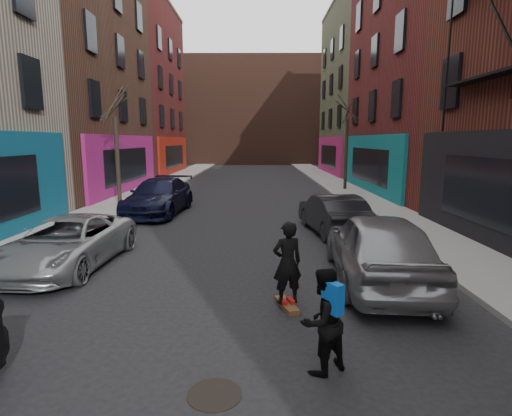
{
  "coord_description": "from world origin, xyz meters",
  "views": [
    {
      "loc": [
        0.62,
        -1.43,
        3.2
      ],
      "look_at": [
        0.57,
        7.98,
        1.6
      ],
      "focal_mm": 28.0,
      "sensor_mm": 36.0,
      "label": 1
    }
  ],
  "objects_px": {
    "manhole": "(215,394)",
    "parked_right_end": "(333,214)",
    "skateboarder": "(287,263)",
    "parked_left_far": "(68,242)",
    "pedestrian": "(323,320)",
    "skateboard": "(287,305)",
    "parked_left_end": "(159,196)",
    "tree_right_far": "(347,135)",
    "tree_left_far": "(116,136)",
    "parked_right_far": "(378,247)"
  },
  "relations": [
    {
      "from": "manhole",
      "to": "parked_left_far",
      "type": "bearing_deg",
      "value": 129.44
    },
    {
      "from": "pedestrian",
      "to": "manhole",
      "type": "height_order",
      "value": "pedestrian"
    },
    {
      "from": "parked_left_end",
      "to": "pedestrian",
      "type": "bearing_deg",
      "value": -62.88
    },
    {
      "from": "parked_left_far",
      "to": "skateboarder",
      "type": "relative_size",
      "value": 2.86
    },
    {
      "from": "tree_left_far",
      "to": "parked_right_far",
      "type": "distance_m",
      "value": 14.56
    },
    {
      "from": "tree_left_far",
      "to": "tree_right_far",
      "type": "relative_size",
      "value": 0.96
    },
    {
      "from": "parked_left_far",
      "to": "skateboard",
      "type": "distance_m",
      "value": 5.98
    },
    {
      "from": "tree_right_far",
      "to": "parked_left_end",
      "type": "xyz_separation_m",
      "value": [
        -9.94,
        -8.09,
        -2.76
      ]
    },
    {
      "from": "skateboarder",
      "to": "manhole",
      "type": "distance_m",
      "value": 3.05
    },
    {
      "from": "parked_right_end",
      "to": "skateboard",
      "type": "distance_m",
      "value": 6.64
    },
    {
      "from": "tree_right_far",
      "to": "skateboard",
      "type": "relative_size",
      "value": 8.5
    },
    {
      "from": "tree_left_far",
      "to": "parked_left_far",
      "type": "xyz_separation_m",
      "value": [
        1.98,
        -9.62,
        -2.74
      ]
    },
    {
      "from": "parked_left_end",
      "to": "skateboard",
      "type": "relative_size",
      "value": 6.6
    },
    {
      "from": "manhole",
      "to": "parked_right_end",
      "type": "bearing_deg",
      "value": 70.65
    },
    {
      "from": "parked_right_far",
      "to": "skateboarder",
      "type": "xyz_separation_m",
      "value": [
        -2.16,
        -1.43,
        0.08
      ]
    },
    {
      "from": "parked_left_end",
      "to": "manhole",
      "type": "bearing_deg",
      "value": -69.53
    },
    {
      "from": "parked_left_end",
      "to": "manhole",
      "type": "xyz_separation_m",
      "value": [
        3.81,
        -12.74,
        -0.76
      ]
    },
    {
      "from": "manhole",
      "to": "skateboard",
      "type": "bearing_deg",
      "value": 67.6
    },
    {
      "from": "parked_left_end",
      "to": "pedestrian",
      "type": "xyz_separation_m",
      "value": [
        5.25,
        -12.2,
        -0.0
      ]
    },
    {
      "from": "tree_left_far",
      "to": "skateboarder",
      "type": "xyz_separation_m",
      "value": [
        7.38,
        -12.13,
        -2.48
      ]
    },
    {
      "from": "skateboarder",
      "to": "tree_left_far",
      "type": "bearing_deg",
      "value": -75.84
    },
    {
      "from": "parked_right_end",
      "to": "skateboarder",
      "type": "distance_m",
      "value": 6.62
    },
    {
      "from": "parked_right_end",
      "to": "pedestrian",
      "type": "distance_m",
      "value": 8.62
    },
    {
      "from": "tree_left_far",
      "to": "parked_right_end",
      "type": "xyz_separation_m",
      "value": [
        9.42,
        -5.84,
        -2.69
      ]
    },
    {
      "from": "tree_left_far",
      "to": "parked_right_far",
      "type": "height_order",
      "value": "tree_left_far"
    },
    {
      "from": "tree_left_far",
      "to": "skateboarder",
      "type": "relative_size",
      "value": 4.05
    },
    {
      "from": "parked_right_far",
      "to": "parked_right_end",
      "type": "relative_size",
      "value": 1.16
    },
    {
      "from": "parked_left_far",
      "to": "pedestrian",
      "type": "xyz_separation_m",
      "value": [
        5.73,
        -4.67,
        0.12
      ]
    },
    {
      "from": "parked_right_end",
      "to": "tree_right_far",
      "type": "bearing_deg",
      "value": -111.97
    },
    {
      "from": "parked_left_far",
      "to": "tree_left_far",
      "type": "bearing_deg",
      "value": 104.75
    },
    {
      "from": "tree_left_far",
      "to": "pedestrian",
      "type": "bearing_deg",
      "value": -61.65
    },
    {
      "from": "skateboard",
      "to": "manhole",
      "type": "bearing_deg",
      "value": -129.55
    },
    {
      "from": "skateboard",
      "to": "skateboarder",
      "type": "xyz_separation_m",
      "value": [
        0.0,
        0.0,
        0.85
      ]
    },
    {
      "from": "pedestrian",
      "to": "parked_left_far",
      "type": "bearing_deg",
      "value": -72.65
    },
    {
      "from": "parked_left_far",
      "to": "manhole",
      "type": "distance_m",
      "value": 6.77
    },
    {
      "from": "parked_right_far",
      "to": "skateboard",
      "type": "xyz_separation_m",
      "value": [
        -2.16,
        -1.43,
        -0.78
      ]
    },
    {
      "from": "skateboard",
      "to": "parked_right_end",
      "type": "bearing_deg",
      "value": 54.85
    },
    {
      "from": "pedestrian",
      "to": "skateboard",
      "type": "bearing_deg",
      "value": -114.69
    },
    {
      "from": "parked_right_far",
      "to": "skateboarder",
      "type": "height_order",
      "value": "skateboarder"
    },
    {
      "from": "parked_left_far",
      "to": "parked_left_end",
      "type": "xyz_separation_m",
      "value": [
        0.48,
        7.53,
        0.13
      ]
    },
    {
      "from": "parked_right_end",
      "to": "skateboarder",
      "type": "relative_size",
      "value": 2.61
    },
    {
      "from": "parked_right_far",
      "to": "manhole",
      "type": "relative_size",
      "value": 6.92
    },
    {
      "from": "parked_left_end",
      "to": "skateboarder",
      "type": "height_order",
      "value": "skateboarder"
    },
    {
      "from": "parked_right_far",
      "to": "skateboarder",
      "type": "distance_m",
      "value": 2.59
    },
    {
      "from": "tree_right_far",
      "to": "manhole",
      "type": "xyz_separation_m",
      "value": [
        -6.13,
        -20.83,
        -3.52
      ]
    },
    {
      "from": "parked_left_end",
      "to": "parked_right_far",
      "type": "distance_m",
      "value": 11.15
    },
    {
      "from": "parked_left_far",
      "to": "parked_right_far",
      "type": "relative_size",
      "value": 0.95
    },
    {
      "from": "tree_left_far",
      "to": "pedestrian",
      "type": "distance_m",
      "value": 16.45
    },
    {
      "from": "tree_left_far",
      "to": "manhole",
      "type": "height_order",
      "value": "tree_left_far"
    },
    {
      "from": "parked_right_end",
      "to": "skateboarder",
      "type": "height_order",
      "value": "skateboarder"
    }
  ]
}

